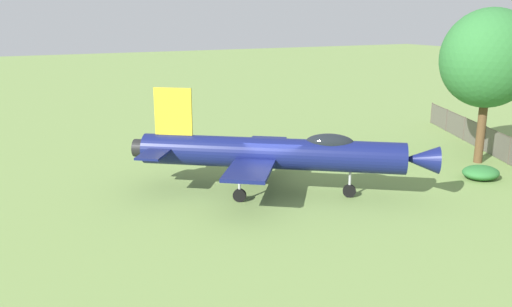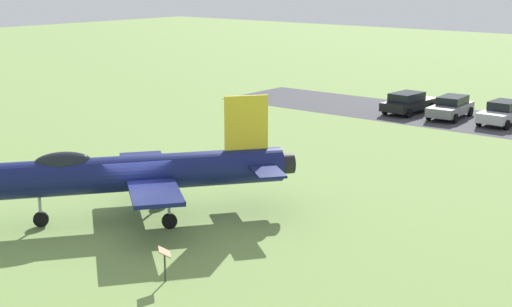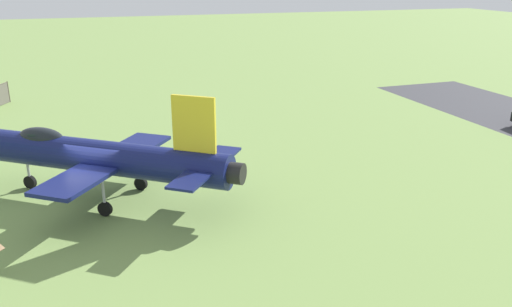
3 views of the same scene
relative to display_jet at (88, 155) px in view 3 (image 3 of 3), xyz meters
The scene contains 2 objects.
ground_plane 2.01m from the display_jet, 36.34° to the right, with size 200.00×200.00×0.00m, color #75934C.
display_jet is the anchor object (origin of this frame).
Camera 3 is at (-0.10, -22.20, 9.36)m, focal length 37.10 mm.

